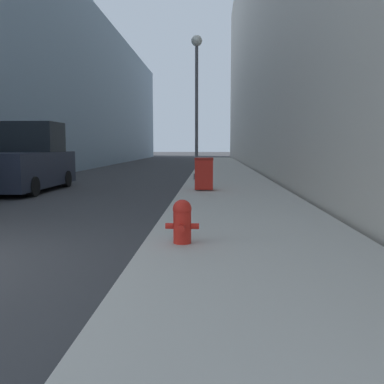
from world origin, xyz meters
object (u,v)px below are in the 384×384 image
trash_bin (204,173)px  fire_hydrant (182,220)px  pickup_truck (25,163)px  lamppost (197,85)px

trash_bin → fire_hydrant: bearing=-91.4°
pickup_truck → lamppost: bearing=32.3°
fire_hydrant → trash_bin: bearing=88.6°
fire_hydrant → pickup_truck: pickup_truck is taller
trash_bin → lamppost: (-0.40, 4.45, 3.51)m
pickup_truck → trash_bin: bearing=-5.9°
fire_hydrant → lamppost: 12.89m
lamppost → pickup_truck: lamppost is taller
trash_bin → pickup_truck: pickup_truck is taller
fire_hydrant → lamppost: bearing=91.0°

